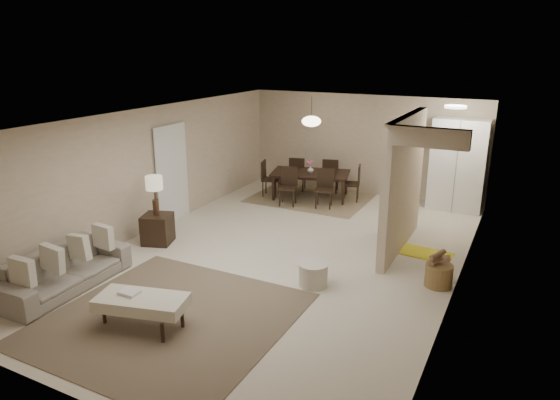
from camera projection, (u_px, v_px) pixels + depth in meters
The scene contains 22 objects.
floor at pixel (283, 254), 9.11m from camera, with size 9.00×9.00×0.00m, color beige.
ceiling at pixel (284, 117), 8.37m from camera, with size 9.00×9.00×0.00m, color white.
back_wall at pixel (364, 145), 12.57m from camera, with size 6.00×6.00×0.00m, color tan.
left_wall at pixel (151, 170), 10.05m from camera, with size 9.00×9.00×0.00m, color tan.
right_wall at pixel (463, 214), 7.44m from camera, with size 9.00×9.00×0.00m, color tan.
partition at pixel (403, 184), 9.02m from camera, with size 0.15×2.50×2.50m, color tan.
doorway at pixel (172, 175), 10.61m from camera, with size 0.04×0.90×2.04m, color black.
pantry_cabinet at pixel (458, 165), 11.31m from camera, with size 1.20×0.55×2.10m, color white.
flush_light at pixel (456, 107), 10.10m from camera, with size 0.44×0.44×0.05m, color white.
living_rug at pixel (169, 318), 6.96m from camera, with size 3.20×3.20×0.01m, color brown.
sofa at pixel (64, 270), 7.76m from camera, with size 0.83×2.12×0.62m, color gray.
ottoman_bench at pixel (142, 303), 6.69m from camera, with size 1.32×0.84×0.44m.
side_table at pixel (158, 229), 9.56m from camera, with size 0.52×0.52×0.57m, color black.
table_lamp at pixel (154, 186), 9.31m from camera, with size 0.32×0.32×0.76m.
round_pouf at pixel (313, 274), 7.89m from camera, with size 0.48×0.48×0.37m, color beige.
wicker_basket at pixel (439, 275), 7.86m from camera, with size 0.43×0.43×0.36m, color brown.
dining_rug at pixel (310, 198), 12.44m from camera, with size 2.80×2.10×0.01m, color #897455.
dining_table at pixel (310, 186), 12.34m from camera, with size 1.88×1.05×0.66m, color black.
dining_chairs at pixel (310, 181), 12.30m from camera, with size 2.44×2.01×0.90m.
vase at pixel (310, 169), 12.22m from camera, with size 0.16×0.16×0.16m, color white.
yellow_mat at pixel (425, 253), 9.14m from camera, with size 0.93×0.57×0.01m, color yellow.
pendant_light at pixel (311, 121), 11.87m from camera, with size 0.46×0.46×0.71m.
Camera 1 is at (3.78, -7.51, 3.66)m, focal length 32.00 mm.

